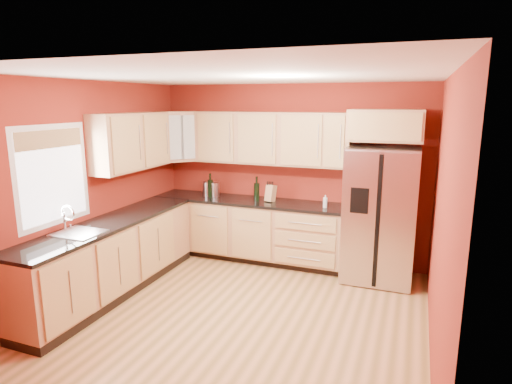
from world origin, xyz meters
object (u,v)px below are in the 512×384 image
refrigerator (380,215)px  canister_left (207,189)px  knife_block (271,193)px  soap_dispenser (325,201)px  wine_bottle_a (257,189)px

refrigerator → canister_left: refrigerator is taller
knife_block → soap_dispenser: (0.82, -0.09, -0.03)m
refrigerator → canister_left: (-2.58, 0.09, 0.14)m
wine_bottle_a → knife_block: (0.21, 0.03, -0.06)m
canister_left → soap_dispenser: 1.85m
wine_bottle_a → refrigerator: bearing=-2.0°
canister_left → wine_bottle_a: wine_bottle_a is taller
refrigerator → wine_bottle_a: bearing=178.0°
wine_bottle_a → soap_dispenser: wine_bottle_a is taller
refrigerator → canister_left: 2.59m
wine_bottle_a → knife_block: 0.22m
canister_left → wine_bottle_a: size_ratio=0.61×
wine_bottle_a → soap_dispenser: bearing=-3.5°
wine_bottle_a → knife_block: bearing=7.1°
refrigerator → canister_left: bearing=178.1°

